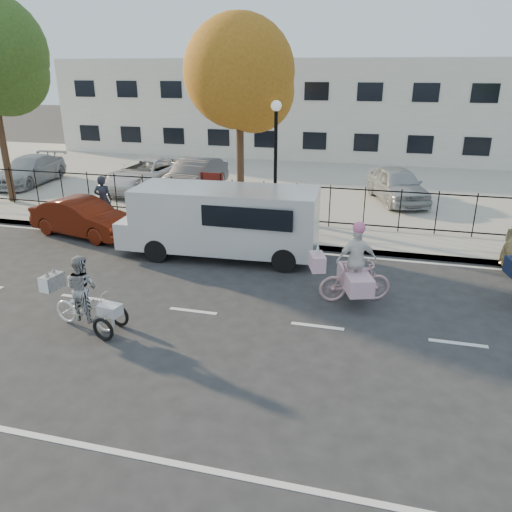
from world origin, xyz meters
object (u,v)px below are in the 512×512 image
(zebra_trike, at_px, (84,300))
(unicorn_bike, at_px, (354,273))
(red_sedan, at_px, (83,218))
(lot_car_b, at_px, (146,174))
(lot_car_c, at_px, (195,176))
(pedestrian, at_px, (103,200))
(lot_car_a, at_px, (29,170))
(white_van, at_px, (223,219))
(lamppost, at_px, (276,142))
(lot_car_d, at_px, (397,185))

(zebra_trike, distance_m, unicorn_bike, 6.39)
(red_sedan, distance_m, lot_car_b, 6.46)
(lot_car_b, distance_m, lot_car_c, 2.43)
(pedestrian, relative_size, lot_car_a, 0.38)
(zebra_trike, distance_m, pedestrian, 7.77)
(white_van, bearing_deg, zebra_trike, -109.96)
(lamppost, height_order, zebra_trike, lamppost)
(red_sedan, xyz_separation_m, lot_car_a, (-6.80, 6.07, 0.17))
(zebra_trike, xyz_separation_m, unicorn_bike, (5.71, 2.85, 0.10))
(lamppost, distance_m, white_van, 3.70)
(lamppost, bearing_deg, zebra_trike, -107.46)
(red_sedan, bearing_deg, lot_car_d, -43.30)
(red_sedan, relative_size, lot_car_b, 0.76)
(red_sedan, xyz_separation_m, lot_car_c, (1.64, 6.37, 0.25))
(unicorn_bike, relative_size, lot_car_b, 0.41)
(lamppost, relative_size, red_sedan, 1.11)
(zebra_trike, xyz_separation_m, lot_car_c, (-2.06, 12.19, 0.23))
(zebra_trike, relative_size, red_sedan, 0.52)
(zebra_trike, xyz_separation_m, lot_car_b, (-4.49, 12.22, 0.20))
(zebra_trike, bearing_deg, lot_car_b, 29.44)
(pedestrian, relative_size, lot_car_d, 0.41)
(lot_car_c, height_order, lot_car_d, lot_car_c)
(lot_car_a, bearing_deg, lamppost, -20.66)
(zebra_trike, relative_size, unicorn_bike, 0.96)
(pedestrian, xyz_separation_m, lot_car_a, (-6.97, 4.98, -0.21))
(red_sedan, relative_size, lot_car_c, 0.87)
(zebra_trike, distance_m, lot_car_d, 14.49)
(lot_car_a, bearing_deg, unicorn_bike, -33.67)
(zebra_trike, height_order, lot_car_a, zebra_trike)
(lamppost, distance_m, lot_car_b, 8.46)
(lot_car_a, bearing_deg, zebra_trike, -53.08)
(white_van, xyz_separation_m, lot_car_c, (-3.64, 7.07, -0.29))
(lot_car_a, distance_m, lot_car_c, 8.45)
(lot_car_b, xyz_separation_m, lot_car_c, (2.43, -0.04, 0.03))
(lamppost, xyz_separation_m, pedestrian, (-6.08, -1.21, -2.09))
(pedestrian, height_order, lot_car_c, pedestrian)
(zebra_trike, height_order, red_sedan, zebra_trike)
(lot_car_c, bearing_deg, lot_car_b, -177.03)
(lot_car_a, xyz_separation_m, lot_car_b, (6.01, 0.33, 0.05))
(lamppost, distance_m, lot_car_d, 6.71)
(unicorn_bike, distance_m, lot_car_a, 18.56)
(white_van, xyz_separation_m, lot_car_d, (5.21, 7.68, -0.31))
(lot_car_a, bearing_deg, white_van, -33.80)
(unicorn_bike, distance_m, white_van, 4.73)
(unicorn_bike, height_order, red_sedan, unicorn_bike)
(white_van, bearing_deg, lamppost, 69.41)
(zebra_trike, distance_m, lot_car_c, 12.36)
(zebra_trike, distance_m, white_van, 5.38)
(red_sedan, height_order, lot_car_d, lot_car_d)
(pedestrian, height_order, lot_car_d, pedestrian)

